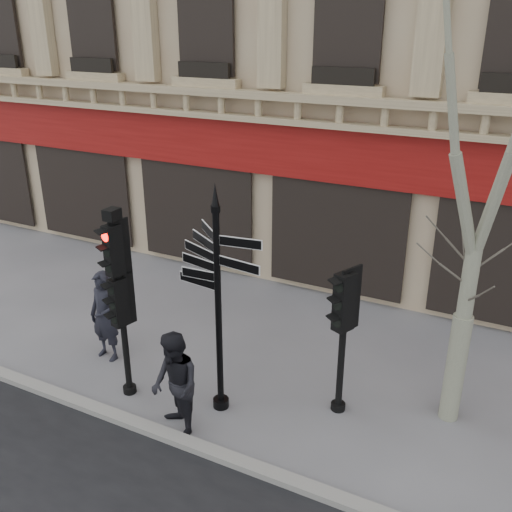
# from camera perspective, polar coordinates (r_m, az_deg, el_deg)

# --- Properties ---
(ground) EXTENTS (80.00, 80.00, 0.00)m
(ground) POSITION_cam_1_polar(r_m,az_deg,el_deg) (10.74, -1.51, -14.47)
(ground) COLOR #5D5D61
(ground) RESTS_ON ground
(kerb) EXTENTS (80.00, 0.25, 0.12)m
(kerb) POSITION_cam_1_polar(r_m,az_deg,el_deg) (9.77, -5.64, -18.54)
(kerb) COLOR gray
(kerb) RESTS_ON ground
(fingerpost) EXTENTS (2.18, 2.18, 4.16)m
(fingerpost) POSITION_cam_1_polar(r_m,az_deg,el_deg) (9.25, -3.91, -0.87)
(fingerpost) COLOR black
(fingerpost) RESTS_ON ground
(traffic_signal_main) EXTENTS (0.45, 0.37, 3.61)m
(traffic_signal_main) POSITION_cam_1_polar(r_m,az_deg,el_deg) (10.11, -13.55, -2.57)
(traffic_signal_main) COLOR black
(traffic_signal_main) RESTS_ON ground
(traffic_signal_secondary) EXTENTS (0.55, 0.48, 2.69)m
(traffic_signal_secondary) POSITION_cam_1_polar(r_m,az_deg,el_deg) (9.67, 8.80, -6.03)
(traffic_signal_secondary) COLOR black
(traffic_signal_secondary) RESTS_ON ground
(plane_tree) EXTENTS (2.92, 2.92, 7.76)m
(plane_tree) POSITION_cam_1_polar(r_m,az_deg,el_deg) (8.91, 23.07, 14.30)
(plane_tree) COLOR gray
(plane_tree) RESTS_ON ground
(pedestrian_a) EXTENTS (0.73, 0.51, 1.91)m
(pedestrian_a) POSITION_cam_1_polar(r_m,az_deg,el_deg) (11.91, -14.91, -5.82)
(pedestrian_a) COLOR black
(pedestrian_a) RESTS_ON ground
(pedestrian_b) EXTENTS (1.16, 1.11, 1.88)m
(pedestrian_b) POSITION_cam_1_polar(r_m,az_deg,el_deg) (9.63, -8.10, -12.72)
(pedestrian_b) COLOR black
(pedestrian_b) RESTS_ON ground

